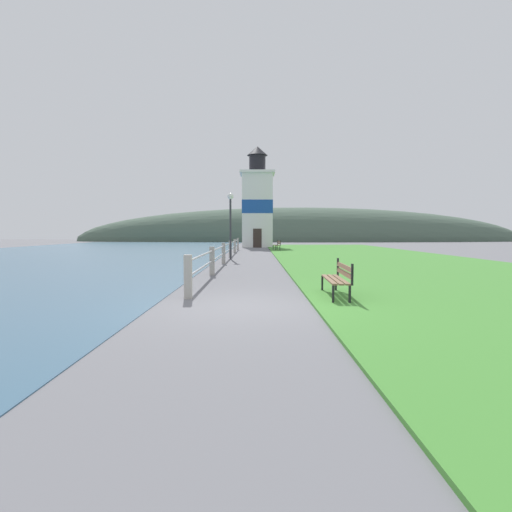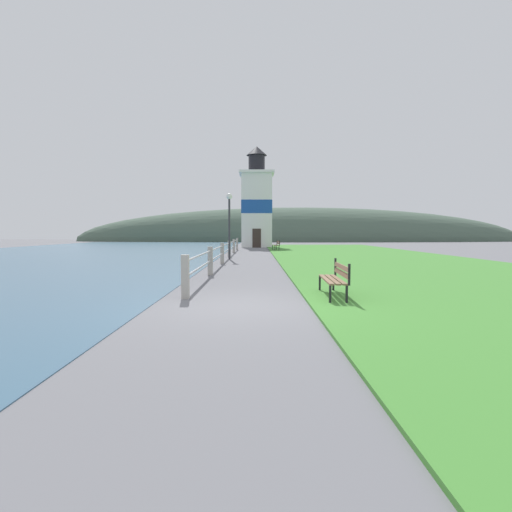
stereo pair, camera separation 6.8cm
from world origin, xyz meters
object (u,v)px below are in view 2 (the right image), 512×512
object	(u,v)px
park_bench_midway	(276,244)
lamp_post	(229,214)
lighthouse	(256,204)
park_bench_near	(335,277)

from	to	relation	value
park_bench_midway	lamp_post	xyz separation A→B (m)	(-3.44, -11.51, 2.20)
park_bench_midway	lighthouse	world-z (taller)	lighthouse
park_bench_midway	lamp_post	bearing A→B (deg)	67.62
lamp_post	lighthouse	bearing A→B (deg)	85.14
park_bench_midway	lighthouse	size ratio (longest dim) A/B	0.15
park_bench_near	lighthouse	xyz separation A→B (m)	(-1.91, 33.77, 4.11)
park_bench_midway	lighthouse	distance (m)	9.32
lighthouse	lamp_post	bearing A→B (deg)	-94.86
lighthouse	lamp_post	world-z (taller)	lighthouse
park_bench_near	lighthouse	distance (m)	34.08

